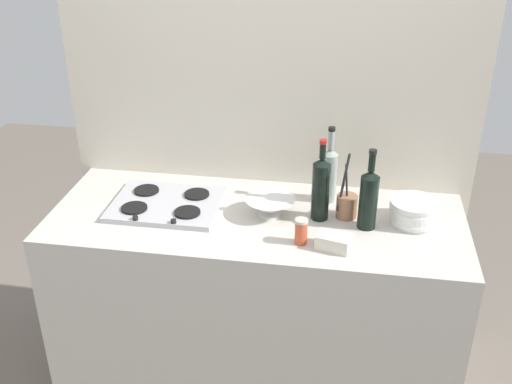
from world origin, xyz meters
name	(u,v)px	position (x,y,z in m)	size (l,w,h in m)	color
ground_plane	(256,372)	(0.00, 0.00, 0.00)	(6.00, 6.00, 0.00)	#6B6056
counter_block	(256,300)	(0.00, 0.00, 0.45)	(1.80, 0.70, 0.90)	beige
backsplash_panel	(269,126)	(0.00, 0.38, 1.17)	(1.90, 0.06, 2.34)	beige
stovetop_hob	(166,204)	(-0.41, 0.02, 0.91)	(0.47, 0.37, 0.04)	#B2B2B7
plate_stack	(414,212)	(0.67, 0.06, 0.95)	(0.21, 0.21, 0.10)	white
wine_bottle_leftmost	(329,173)	(0.30, 0.20, 1.04)	(0.07, 0.07, 0.35)	gray
wine_bottle_mid_left	(369,198)	(0.47, -0.01, 1.04)	(0.08, 0.08, 0.35)	black
wine_bottle_mid_right	(321,187)	(0.27, 0.03, 1.05)	(0.08, 0.08, 0.36)	black
mixing_bowl	(270,206)	(0.06, 0.02, 0.95)	(0.22, 0.22, 0.08)	white
butter_dish	(334,242)	(0.34, -0.20, 0.93)	(0.13, 0.09, 0.06)	silver
utensil_crock	(347,205)	(0.38, 0.06, 0.96)	(0.09, 0.09, 0.29)	#996B4C
condiment_jar_front	(301,231)	(0.21, -0.18, 0.96)	(0.05, 0.05, 0.11)	#C64C2D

